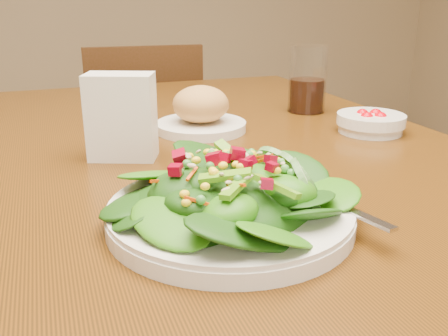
# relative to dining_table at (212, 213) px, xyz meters

# --- Properties ---
(dining_table) EXTENTS (0.90, 1.40, 0.75)m
(dining_table) POSITION_rel_dining_table_xyz_m (0.00, 0.00, 0.00)
(dining_table) COLOR #562D09
(dining_table) RESTS_ON ground_plane
(chair_far) EXTENTS (0.42, 0.42, 0.84)m
(chair_far) POSITION_rel_dining_table_xyz_m (0.07, 0.95, -0.20)
(chair_far) COLOR #361B0F
(chair_far) RESTS_ON ground_plane
(salad_plate) EXTENTS (0.28, 0.28, 0.08)m
(salad_plate) POSITION_rel_dining_table_xyz_m (-0.05, -0.24, 0.13)
(salad_plate) COLOR white
(salad_plate) RESTS_ON dining_table
(bread_plate) EXTENTS (0.17, 0.17, 0.09)m
(bread_plate) POSITION_rel_dining_table_xyz_m (0.03, 0.15, 0.14)
(bread_plate) COLOR white
(bread_plate) RESTS_ON dining_table
(tomato_bowl) EXTENTS (0.13, 0.13, 0.04)m
(tomato_bowl) POSITION_rel_dining_table_xyz_m (0.32, 0.03, 0.12)
(tomato_bowl) COLOR white
(tomato_bowl) RESTS_ON dining_table
(drinking_glass) EXTENTS (0.08, 0.08, 0.14)m
(drinking_glass) POSITION_rel_dining_table_xyz_m (0.30, 0.23, 0.16)
(drinking_glass) COLOR silver
(drinking_glass) RESTS_ON dining_table
(napkin_holder) EXTENTS (0.12, 0.09, 0.13)m
(napkin_holder) POSITION_rel_dining_table_xyz_m (-0.13, 0.04, 0.17)
(napkin_holder) COLOR white
(napkin_holder) RESTS_ON dining_table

